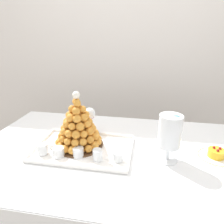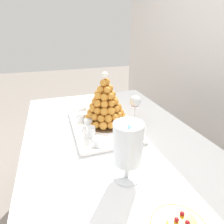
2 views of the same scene
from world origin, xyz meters
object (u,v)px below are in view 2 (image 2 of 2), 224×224
(dessert_cup_right, at_px, (98,142))
(croquembouche, at_px, (105,104))
(dessert_cup_left, at_px, (82,111))
(dessert_cup_mid_right, at_px, (91,132))
(serving_tray, at_px, (102,126))
(dessert_cup_mid_left, at_px, (83,117))
(macaron_goblet, at_px, (128,144))
(dessert_cup_centre, at_px, (89,124))
(wine_glass, at_px, (135,102))
(creme_brulee_ramekin, at_px, (97,113))

(dessert_cup_right, bearing_deg, croquembouche, 155.63)
(dessert_cup_left, height_order, dessert_cup_mid_right, dessert_cup_mid_right)
(serving_tray, xyz_separation_m, dessert_cup_mid_left, (-0.11, -0.10, 0.03))
(serving_tray, distance_m, dessert_cup_right, 0.22)
(dessert_cup_left, bearing_deg, macaron_goblet, 5.95)
(dessert_cup_mid_right, relative_size, dessert_cup_right, 1.05)
(serving_tray, xyz_separation_m, croquembouche, (-0.04, 0.03, 0.13))
(dessert_cup_centre, bearing_deg, serving_tray, 88.03)
(dessert_cup_left, relative_size, dessert_cup_right, 1.02)
(macaron_goblet, bearing_deg, dessert_cup_mid_right, -168.47)
(croquembouche, relative_size, dessert_cup_centre, 5.65)
(dessert_cup_right, bearing_deg, serving_tray, 159.02)
(macaron_goblet, relative_size, wine_glass, 1.57)
(dessert_cup_centre, bearing_deg, dessert_cup_left, -178.04)
(dessert_cup_left, xyz_separation_m, wine_glass, (0.17, 0.32, 0.09))
(croquembouche, bearing_deg, dessert_cup_right, -24.37)
(dessert_cup_mid_left, xyz_separation_m, dessert_cup_right, (0.31, 0.02, -0.00))
(croquembouche, height_order, wine_glass, croquembouche)
(dessert_cup_centre, height_order, wine_glass, wine_glass)
(dessert_cup_centre, xyz_separation_m, dessert_cup_right, (0.21, 0.00, -0.00))
(croquembouche, xyz_separation_m, dessert_cup_right, (0.24, -0.11, -0.10))
(creme_brulee_ramekin, bearing_deg, dessert_cup_mid_right, -20.58)
(serving_tray, bearing_deg, dessert_cup_mid_right, -41.99)
(dessert_cup_right, relative_size, wine_glass, 0.33)
(dessert_cup_left, xyz_separation_m, dessert_cup_mid_right, (0.30, -0.00, 0.00))
(serving_tray, xyz_separation_m, macaron_goblet, (0.45, -0.02, 0.16))
(serving_tray, distance_m, dessert_cup_mid_left, 0.15)
(croquembouche, relative_size, dessert_cup_mid_right, 5.61)
(dessert_cup_mid_left, relative_size, macaron_goblet, 0.23)
(dessert_cup_mid_left, distance_m, dessert_cup_centre, 0.10)
(croquembouche, height_order, dessert_cup_left, croquembouche)
(dessert_cup_centre, relative_size, creme_brulee_ramekin, 0.57)
(dessert_cup_mid_right, height_order, macaron_goblet, macaron_goblet)
(dessert_cup_left, xyz_separation_m, macaron_goblet, (0.65, 0.07, 0.13))
(dessert_cup_right, bearing_deg, dessert_cup_mid_right, -172.19)
(dessert_cup_mid_right, bearing_deg, dessert_cup_right, 7.81)
(dessert_cup_left, height_order, dessert_cup_right, dessert_cup_left)
(serving_tray, bearing_deg, macaron_goblet, -2.76)
(wine_glass, bearing_deg, dessert_cup_mid_right, -67.92)
(dessert_cup_left, height_order, dessert_cup_centre, dessert_cup_left)
(serving_tray, xyz_separation_m, dessert_cup_right, (0.21, -0.08, 0.02))
(croquembouche, bearing_deg, dessert_cup_mid_left, -118.12)
(macaron_goblet, distance_m, wine_glass, 0.54)
(croquembouche, bearing_deg, macaron_goblet, -6.15)
(dessert_cup_right, bearing_deg, creme_brulee_ramekin, 166.81)
(dessert_cup_left, relative_size, wine_glass, 0.33)
(creme_brulee_ramekin, distance_m, wine_glass, 0.28)
(dessert_cup_mid_left, relative_size, dessert_cup_centre, 1.07)
(dessert_cup_mid_left, xyz_separation_m, macaron_goblet, (0.56, 0.08, 0.13))
(serving_tray, bearing_deg, creme_brulee_ramekin, 177.13)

